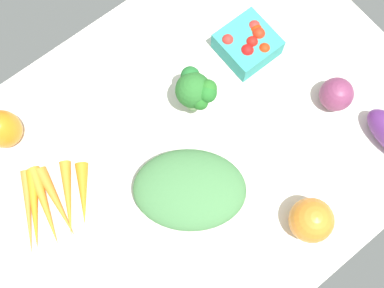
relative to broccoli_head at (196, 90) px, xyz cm
name	(u,v)px	position (x,y,z in cm)	size (l,w,h in cm)	color
tablecloth	(192,148)	(-6.56, -7.05, -9.14)	(104.00, 76.00, 2.00)	silver
broccoli_head	(196,90)	(0.00, 0.00, 0.00)	(7.70, 9.32, 11.97)	#93C382
berry_basket	(248,43)	(17.59, 3.28, -5.16)	(11.54, 11.54, 6.32)	teal
red_onion_center	(336,94)	(24.22, -17.93, -4.49)	(7.30, 7.30, 7.30)	#793356
carrot_bunch	(54,204)	(-36.46, 0.74, -6.88)	(20.48, 18.51, 2.84)	orange
heirloom_tomato_orange	(311,220)	(1.58, -34.33, -3.69)	(8.90, 8.90, 8.90)	orange
leafy_greens_clump	(190,189)	(-13.12, -14.56, -4.73)	(22.95, 16.83, 6.82)	#447B45
bell_pepper_orange	(3,129)	(-35.71, 19.15, -3.40)	(7.69, 7.69, 9.48)	orange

